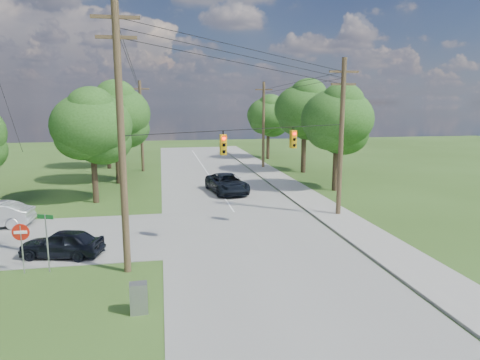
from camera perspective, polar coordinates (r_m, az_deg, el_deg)
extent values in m
plane|color=#314C19|center=(20.46, -1.59, -11.59)|extent=(140.00, 140.00, 0.00)
cube|color=gray|center=(25.43, 1.14, -7.12)|extent=(10.00, 100.00, 0.03)
cube|color=#99968F|center=(27.51, 15.02, -6.04)|extent=(2.60, 100.00, 0.12)
cylinder|color=brown|center=(19.31, -15.53, 5.09)|extent=(0.32, 0.32, 12.00)
cube|color=brown|center=(19.56, -16.29, 20.14)|extent=(2.00, 0.12, 0.14)
cube|color=brown|center=(19.43, -16.17, 17.82)|extent=(1.70, 0.12, 0.14)
cylinder|color=brown|center=(29.35, 13.34, 5.37)|extent=(0.32, 0.32, 10.50)
cube|color=brown|center=(29.32, 13.69, 13.86)|extent=(2.00, 0.12, 0.14)
cube|color=brown|center=(29.28, 13.63, 12.30)|extent=(1.70, 0.12, 0.14)
cylinder|color=brown|center=(50.25, 3.15, 7.27)|extent=(0.32, 0.32, 10.00)
cube|color=brown|center=(50.20, 3.20, 11.95)|extent=(2.00, 0.12, 0.14)
cylinder|color=brown|center=(48.88, -13.02, 6.94)|extent=(0.32, 0.32, 10.00)
cube|color=brown|center=(48.84, -13.21, 11.74)|extent=(2.00, 0.12, 0.14)
cylinder|color=black|center=(23.68, 2.01, 16.89)|extent=(13.52, 7.63, 1.53)
cylinder|color=black|center=(23.63, 2.00, 15.93)|extent=(13.52, 7.63, 1.53)
cylinder|color=black|center=(23.60, 2.00, 14.96)|extent=(13.52, 7.63, 1.53)
cylinder|color=black|center=(39.61, 7.04, 12.70)|extent=(0.03, 22.00, 0.53)
cylinder|color=black|center=(34.11, -14.07, 14.15)|extent=(0.43, 29.60, 2.03)
cylinder|color=black|center=(39.59, 7.03, 12.12)|extent=(0.03, 22.00, 0.53)
cylinder|color=black|center=(34.09, -14.04, 13.48)|extent=(0.43, 29.60, 2.03)
cylinder|color=black|center=(23.56, 1.95, 6.82)|extent=(13.52, 7.63, 0.04)
cube|color=#E1A80D|center=(22.12, -2.21, 4.70)|extent=(0.32, 0.22, 1.05)
sphere|color=#FF0C05|center=(21.95, -2.16, 5.58)|extent=(0.17, 0.17, 0.17)
cube|color=#E1A80D|center=(22.35, -2.30, 4.76)|extent=(0.32, 0.22, 1.05)
sphere|color=#FF0C05|center=(22.46, -2.35, 5.69)|extent=(0.17, 0.17, 0.17)
cube|color=#E1A80D|center=(25.66, 7.18, 5.40)|extent=(0.32, 0.22, 1.05)
sphere|color=#FF0C05|center=(25.50, 7.30, 6.16)|extent=(0.17, 0.17, 0.17)
cube|color=#E1A80D|center=(25.89, 7.02, 5.45)|extent=(0.32, 0.22, 1.05)
sphere|color=#FF0C05|center=(26.00, 6.95, 6.24)|extent=(0.17, 0.17, 0.17)
cylinder|color=#453322|center=(34.68, -18.76, -0.31)|extent=(0.45, 0.45, 3.15)
ellipsoid|color=#204A16|center=(34.19, -19.18, 6.89)|extent=(6.00, 6.00, 4.92)
cylinder|color=#453322|center=(42.38, -15.93, 1.92)|extent=(0.50, 0.50, 3.50)
ellipsoid|color=#204A16|center=(41.98, -16.26, 8.48)|extent=(6.40, 6.40, 5.25)
cylinder|color=#453322|center=(52.47, -17.11, 3.30)|extent=(0.48, 0.47, 3.32)
ellipsoid|color=#204A16|center=(52.14, -17.38, 8.33)|extent=(6.00, 6.00, 4.92)
cylinder|color=#453322|center=(38.30, 12.57, 1.08)|extent=(0.48, 0.48, 3.32)
ellipsoid|color=#204A16|center=(37.85, 12.84, 7.98)|extent=(6.20, 6.20, 5.08)
cylinder|color=#453322|center=(47.70, 8.46, 3.20)|extent=(0.52, 0.52, 3.67)
ellipsoid|color=#204A16|center=(47.35, 8.62, 9.32)|extent=(6.60, 6.60, 5.41)
cylinder|color=#453322|center=(58.88, 3.75, 4.36)|extent=(0.45, 0.45, 3.15)
ellipsoid|color=#204A16|center=(58.59, 3.80, 8.61)|extent=(5.80, 5.80, 4.76)
imported|color=black|center=(23.26, -22.65, -7.80)|extent=(4.30, 2.54, 1.37)
imported|color=black|center=(36.47, -1.73, -0.45)|extent=(3.50, 6.12, 1.61)
cube|color=gray|center=(16.62, -13.35, -15.08)|extent=(0.67, 0.50, 1.16)
cylinder|color=gray|center=(21.74, -27.03, -8.28)|extent=(0.06, 0.06, 2.24)
cylinder|color=#B5180C|center=(21.51, -27.21, -6.21)|extent=(0.78, 0.08, 0.78)
cube|color=white|center=(21.48, -27.23, -6.23)|extent=(0.56, 0.07, 0.13)
cylinder|color=gray|center=(21.38, -24.30, -7.71)|extent=(0.06, 0.06, 2.70)
cube|color=#145B24|center=(21.05, -24.55, -4.48)|extent=(0.76, 0.35, 0.19)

